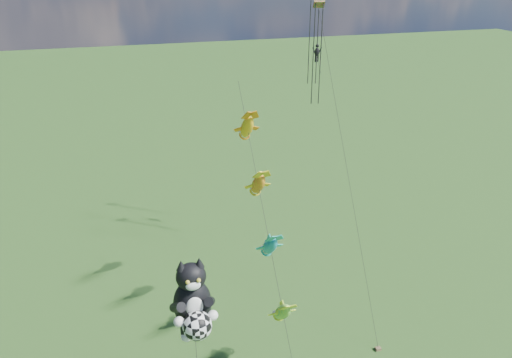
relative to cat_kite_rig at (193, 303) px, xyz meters
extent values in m
ellipsoid|color=black|center=(0.00, 0.33, -0.25)|extent=(2.42, 2.07, 3.22)
ellipsoid|color=black|center=(0.00, 0.23, 1.66)|extent=(1.89, 1.75, 1.63)
cone|color=black|center=(-0.50, 0.23, 2.52)|extent=(0.63, 0.63, 0.60)
cone|color=black|center=(0.50, 0.23, 2.52)|extent=(0.63, 0.63, 0.60)
ellipsoid|color=white|center=(0.00, -0.42, 1.51)|extent=(0.89, 0.52, 0.58)
ellipsoid|color=white|center=(0.00, -0.42, 0.05)|extent=(1.05, 0.50, 1.33)
sphere|color=gold|center=(-0.30, -0.49, 1.84)|extent=(0.24, 0.24, 0.24)
sphere|color=gold|center=(0.30, -0.49, 1.84)|extent=(0.24, 0.24, 0.24)
sphere|color=white|center=(-0.96, -0.73, -0.51)|extent=(0.60, 0.60, 0.60)
sphere|color=white|center=(0.96, -0.73, -0.51)|extent=(0.60, 0.60, 0.60)
sphere|color=white|center=(-0.50, 0.18, -2.42)|extent=(0.64, 0.64, 0.64)
sphere|color=white|center=(0.50, 0.18, -2.42)|extent=(0.64, 0.64, 0.64)
sphere|color=white|center=(0.00, -1.03, -0.76)|extent=(1.67, 1.67, 1.67)
cylinder|color=black|center=(6.04, 4.98, 0.71)|extent=(0.28, 15.83, 17.52)
ellipsoid|color=green|center=(5.98, 1.50, -3.14)|extent=(0.92, 2.42, 2.53)
ellipsoid|color=#197DBF|center=(6.03, 4.45, 0.13)|extent=(0.92, 2.42, 2.53)
ellipsoid|color=red|center=(6.08, 7.40, 3.39)|extent=(0.92, 2.42, 2.53)
ellipsoid|color=yellow|center=(6.12, 10.35, 6.66)|extent=(0.92, 2.42, 2.53)
cube|color=#503E29|center=(13.38, 1.36, -8.08)|extent=(0.40, 0.30, 0.22)
cylinder|color=black|center=(13.89, 9.87, 3.78)|extent=(1.04, 17.06, 23.66)
cube|color=#118A2A|center=(13.48, 15.36, 14.55)|extent=(0.96, 0.69, 0.60)
cylinder|color=black|center=(13.17, 15.36, 10.44)|extent=(0.08, 0.08, 8.22)
cylinder|color=black|center=(13.78, 15.36, 10.44)|extent=(0.08, 0.08, 8.22)
cylinder|color=black|center=(14.03, 18.39, 12.12)|extent=(0.08, 0.08, 9.58)
cylinder|color=black|center=(14.75, 18.39, 12.12)|extent=(0.08, 0.08, 9.58)
camera|label=1|loc=(-3.13, -22.98, 17.94)|focal=35.00mm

